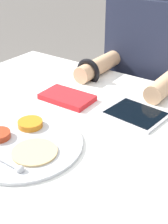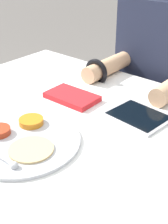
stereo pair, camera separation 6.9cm
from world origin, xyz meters
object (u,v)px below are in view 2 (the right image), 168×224
Objects in this scene: tablet_device at (138,116)px; person_diner at (159,101)px; thali_tray at (22,140)px; red_notebook at (72,97)px.

person_diner is at bearing 107.71° from tablet_device.
thali_tray is at bearing -118.00° from tablet_device.
thali_tray is 0.30m from red_notebook.
tablet_device is at bearing 9.78° from red_notebook.
thali_tray reaches higher than red_notebook.
red_notebook is 0.92× the size of tablet_device.
person_diner is (0.11, 0.49, -0.17)m from red_notebook.
red_notebook reaches higher than tablet_device.
tablet_device is 0.50m from person_diner.
thali_tray is 0.28× the size of person_diner.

